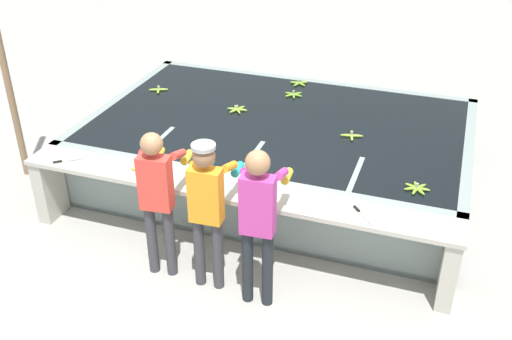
% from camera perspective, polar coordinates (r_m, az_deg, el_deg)
% --- Properties ---
extents(ground_plane, '(80.00, 80.00, 0.00)m').
position_cam_1_polar(ground_plane, '(6.60, -3.21, -9.03)').
color(ground_plane, '#A3A099').
rests_on(ground_plane, ground).
extents(wash_tank, '(4.82, 3.11, 0.85)m').
position_cam_1_polar(wash_tank, '(7.95, 2.13, 1.92)').
color(wash_tank, gray).
rests_on(wash_tank, ground).
extents(work_ledge, '(4.82, 0.45, 0.85)m').
position_cam_1_polar(work_ledge, '(6.41, -2.60, -3.53)').
color(work_ledge, '#B7B2A3').
rests_on(work_ledge, ground).
extents(worker_0, '(0.46, 0.73, 1.65)m').
position_cam_1_polar(worker_0, '(6.04, -9.36, -2.02)').
color(worker_0, '#38383D').
rests_on(worker_0, ground).
extents(worker_1, '(0.43, 0.72, 1.64)m').
position_cam_1_polar(worker_1, '(5.80, -4.65, -3.08)').
color(worker_1, '#38383D').
rests_on(worker_1, ground).
extents(worker_2, '(0.44, 0.73, 1.70)m').
position_cam_1_polar(worker_2, '(5.56, 0.24, -4.21)').
color(worker_2, '#1E2328').
rests_on(worker_2, ground).
extents(banana_bunch_floating_0, '(0.27, 0.27, 0.08)m').
position_cam_1_polar(banana_bunch_floating_0, '(8.78, -9.27, 7.58)').
color(banana_bunch_floating_0, '#93BC3D').
rests_on(banana_bunch_floating_0, wash_tank).
extents(banana_bunch_floating_1, '(0.28, 0.27, 0.08)m').
position_cam_1_polar(banana_bunch_floating_1, '(8.04, -1.80, 5.80)').
color(banana_bunch_floating_1, '#8CB738').
rests_on(banana_bunch_floating_1, wash_tank).
extents(banana_bunch_floating_2, '(0.27, 0.28, 0.08)m').
position_cam_1_polar(banana_bunch_floating_2, '(8.93, 4.11, 8.27)').
color(banana_bunch_floating_2, '#7FAD33').
rests_on(banana_bunch_floating_2, wash_tank).
extents(banana_bunch_floating_3, '(0.28, 0.28, 0.08)m').
position_cam_1_polar(banana_bunch_floating_3, '(6.47, 15.06, -1.68)').
color(banana_bunch_floating_3, '#7FAD33').
rests_on(banana_bunch_floating_3, wash_tank).
extents(banana_bunch_floating_4, '(0.28, 0.28, 0.08)m').
position_cam_1_polar(banana_bunch_floating_4, '(7.42, 9.10, 3.27)').
color(banana_bunch_floating_4, '#93BC3D').
rests_on(banana_bunch_floating_4, wash_tank).
extents(banana_bunch_floating_5, '(0.28, 0.28, 0.08)m').
position_cam_1_polar(banana_bunch_floating_5, '(8.52, 3.60, 7.20)').
color(banana_bunch_floating_5, '#75A333').
rests_on(banana_bunch_floating_5, wash_tank).
extents(banana_bunch_ledge_0, '(0.28, 0.26, 0.08)m').
position_cam_1_polar(banana_bunch_ledge_0, '(6.70, -10.70, 0.10)').
color(banana_bunch_ledge_0, '#9EC642').
rests_on(banana_bunch_ledge_0, work_ledge).
extents(knife_0, '(0.25, 0.28, 0.02)m').
position_cam_1_polar(knife_0, '(5.96, 9.90, -4.00)').
color(knife_0, silver).
rests_on(knife_0, work_ledge).
extents(knife_1, '(0.29, 0.24, 0.02)m').
position_cam_1_polar(knife_1, '(7.11, -17.81, 0.84)').
color(knife_1, silver).
rests_on(knife_1, work_ledge).
extents(support_post_left, '(0.09, 0.09, 3.20)m').
position_cam_1_polar(support_post_left, '(8.20, -22.93, 9.44)').
color(support_post_left, '#846647').
rests_on(support_post_left, ground).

